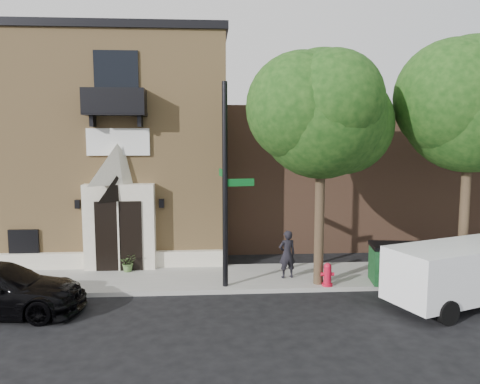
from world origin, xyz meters
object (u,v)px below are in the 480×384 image
object	(u,v)px
cargo_van	(465,271)
dumpster	(401,263)
pedestrian_near	(287,254)
street_sign	(225,186)
fire_hydrant	(327,275)

from	to	relation	value
cargo_van	dumpster	size ratio (longest dim) A/B	2.29
dumpster	cargo_van	bearing A→B (deg)	-49.40
dumpster	pedestrian_near	xyz separation A→B (m)	(-3.78, 0.81, 0.17)
pedestrian_near	street_sign	bearing A→B (deg)	5.97
street_sign	pedestrian_near	world-z (taller)	street_sign
fire_hydrant	pedestrian_near	xyz separation A→B (m)	(-1.20, 0.99, 0.46)
cargo_van	fire_hydrant	size ratio (longest dim) A/B	6.37
cargo_van	fire_hydrant	distance (m)	4.16
dumpster	pedestrian_near	world-z (taller)	pedestrian_near
cargo_van	street_sign	distance (m)	7.81
cargo_van	street_sign	xyz separation A→B (m)	(-7.16, 1.90, 2.46)
cargo_van	fire_hydrant	world-z (taller)	cargo_van
cargo_van	pedestrian_near	size ratio (longest dim) A/B	2.94
cargo_van	pedestrian_near	world-z (taller)	cargo_van
pedestrian_near	fire_hydrant	bearing A→B (deg)	127.38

